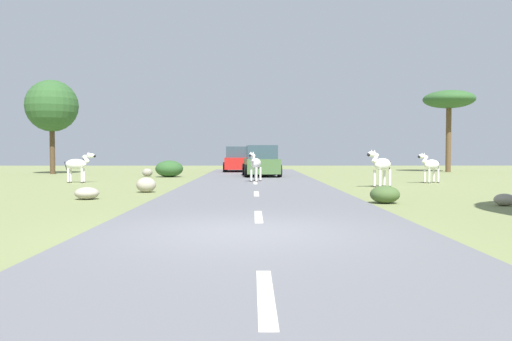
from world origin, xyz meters
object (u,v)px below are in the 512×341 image
object	(u,v)px
tree_0	(52,106)
tree_2	(449,101)
rock_0	(87,193)
rock_4	(505,200)
bush_1	(385,194)
zebra_0	(255,164)
zebra_2	(430,165)
zebra_3	(78,164)
bush_0	(169,169)
car_1	(238,160)
car_0	(261,162)
rock_1	(146,185)
zebra_1	(381,165)
rock_3	(147,172)

from	to	relation	value
tree_0	tree_2	bearing A→B (deg)	6.52
rock_0	rock_4	world-z (taller)	rock_0
bush_1	rock_4	xyz separation A→B (m)	(2.98, -0.67, -0.08)
zebra_0	zebra_2	size ratio (longest dim) A/B	1.03
zebra_0	zebra_3	world-z (taller)	zebra_0
zebra_3	bush_0	xyz separation A→B (m)	(3.31, 5.49, -0.37)
tree_0	tree_2	size ratio (longest dim) A/B	1.05
zebra_0	tree_2	size ratio (longest dim) A/B	0.25
car_1	rock_4	size ratio (longest dim) A/B	7.92
bush_0	bush_1	size ratio (longest dim) A/B	1.91
zebra_2	tree_0	xyz separation A→B (m)	(-20.96, 9.91, 3.52)
bush_0	car_0	bearing A→B (deg)	0.71
zebra_0	bush_0	size ratio (longest dim) A/B	0.91
zebra_2	car_1	distance (m)	15.91
zebra_0	zebra_3	size ratio (longest dim) A/B	0.95
rock_0	rock_1	world-z (taller)	rock_1
zebra_1	bush_0	world-z (taller)	zebra_1
car_0	rock_3	xyz separation A→B (m)	(-6.60, 0.72, -0.62)
zebra_1	rock_4	world-z (taller)	zebra_1
tree_0	rock_0	size ratio (longest dim) A/B	8.42
bush_1	rock_1	bearing A→B (deg)	152.02
bush_1	rock_3	distance (m)	18.63
zebra_2	tree_0	distance (m)	23.45
car_1	rock_4	world-z (taller)	car_1
rock_4	bush_0	bearing A→B (deg)	125.73
zebra_0	car_1	xyz separation A→B (m)	(-1.14, 12.60, -0.03)
zebra_2	bush_1	world-z (taller)	zebra_2
tree_2	zebra_2	bearing A→B (deg)	-113.78
zebra_2	zebra_0	bearing A→B (deg)	54.24
tree_0	bush_1	bearing A→B (deg)	-49.29
car_1	zebra_2	bearing A→B (deg)	-56.08
zebra_0	car_1	bearing A→B (deg)	-66.87
zebra_0	zebra_2	bearing A→B (deg)	-165.33
bush_1	rock_1	world-z (taller)	rock_1
bush_0	rock_3	bearing A→B (deg)	150.64
zebra_3	tree_2	xyz separation A→B (m)	(21.82, 12.64, 4.17)
zebra_3	rock_1	world-z (taller)	zebra_3
zebra_0	tree_2	xyz separation A→B (m)	(13.67, 12.50, 4.14)
zebra_3	rock_4	distance (m)	17.90
tree_2	zebra_1	bearing A→B (deg)	-118.89
zebra_0	zebra_3	bearing A→B (deg)	18.90
zebra_2	tree_0	world-z (taller)	tree_0
bush_1	car_0	bearing A→B (deg)	101.77
rock_3	rock_1	bearing A→B (deg)	-78.71
car_0	tree_0	world-z (taller)	tree_0
bush_1	car_1	bearing A→B (deg)	101.79
rock_0	rock_3	bearing A→B (deg)	94.56
bush_1	rock_1	distance (m)	8.34
zebra_3	bush_1	size ratio (longest dim) A/B	1.84
tree_2	zebra_3	bearing A→B (deg)	-149.91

